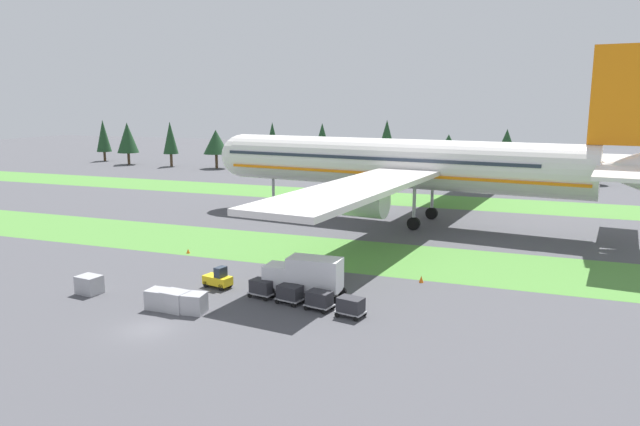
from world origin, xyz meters
The scene contains 18 objects.
ground_plane centered at (0.00, 0.00, 0.00)m, with size 400.00×400.00×0.00m, color #47474C.
grass_strip_near centered at (0.00, 25.77, 0.00)m, with size 320.00×13.45×0.01m, color #4C8438.
grass_strip_far centered at (0.00, 64.66, 0.00)m, with size 320.00×13.45×0.01m, color #4C8438.
airliner centered at (9.54, 45.01, 8.24)m, with size 61.23×75.72×22.99m.
baggage_tug centered at (-0.20, 10.46, 0.81)m, with size 2.81×1.80×1.97m.
cargo_dolly_lead centered at (4.72, 9.44, 0.92)m, with size 2.46×1.92×1.55m.
cargo_dolly_second centered at (7.56, 8.85, 0.92)m, with size 2.46×1.92×1.55m.
cargo_dolly_third centered at (10.39, 8.26, 0.92)m, with size 2.46×1.92×1.55m.
cargo_dolly_fourth centered at (13.23, 7.67, 0.92)m, with size 2.46×1.92×1.55m.
catering_truck centered at (8.14, 10.70, 1.95)m, with size 6.99×2.41×3.58m.
ground_crew_marshaller centered at (8.81, 16.06, 0.95)m, with size 0.40×0.45×1.74m.
uld_container_0 centered at (-9.95, 5.06, 0.80)m, with size 2.00×1.60×1.59m, color #A3A3A8.
uld_container_1 centered at (-1.85, 4.03, 0.80)m, with size 2.00×1.60×1.60m, color #A3A3A8.
uld_container_2 centered at (1.17, 4.11, 0.80)m, with size 2.00×1.60×1.60m, color #A3A3A8.
uld_container_3 centered at (-0.36, 4.00, 0.82)m, with size 2.00×1.60×1.63m, color #A3A3A8.
taxiway_marker_0 centered at (16.73, 18.41, 0.32)m, with size 0.44×0.44×0.63m, color orange.
taxiway_marker_1 centered at (-9.58, 19.99, 0.25)m, with size 0.44×0.44×0.49m, color orange.
distant_tree_line centered at (1.97, 98.02, 6.84)m, with size 184.27×11.44×12.50m.
Camera 1 is at (26.20, -33.88, 16.53)m, focal length 32.86 mm.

